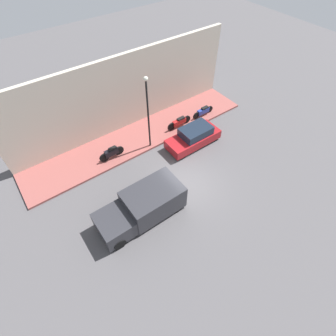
# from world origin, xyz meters

# --- Properties ---
(ground_plane) EXTENTS (60.00, 60.00, 0.00)m
(ground_plane) POSITION_xyz_m (0.00, 0.00, 0.00)
(ground_plane) COLOR #514F51
(sidewalk) EXTENTS (3.20, 17.46, 0.16)m
(sidewalk) POSITION_xyz_m (5.53, 0.00, 0.08)
(sidewalk) COLOR #934C47
(sidewalk) RESTS_ON ground_plane
(building_facade) EXTENTS (0.30, 17.46, 5.62)m
(building_facade) POSITION_xyz_m (7.28, 0.00, 2.81)
(building_facade) COLOR beige
(building_facade) RESTS_ON ground_plane
(parked_car) EXTENTS (1.63, 4.00, 1.43)m
(parked_car) POSITION_xyz_m (2.64, -2.73, 0.67)
(parked_car) COLOR maroon
(parked_car) RESTS_ON ground_plane
(delivery_van) EXTENTS (2.08, 4.98, 1.78)m
(delivery_van) POSITION_xyz_m (-0.31, 3.49, 0.92)
(delivery_van) COLOR #2D2D33
(delivery_van) RESTS_ON ground_plane
(motorcycle_red) EXTENTS (0.30, 2.12, 0.75)m
(motorcycle_red) POSITION_xyz_m (4.67, -3.00, 0.58)
(motorcycle_red) COLOR #B21E1E
(motorcycle_red) RESTS_ON sidewalk
(motorcycle_blue) EXTENTS (0.30, 2.00, 0.72)m
(motorcycle_blue) POSITION_xyz_m (4.64, -5.40, 0.55)
(motorcycle_blue) COLOR navy
(motorcycle_blue) RESTS_ON sidewalk
(motorcycle_black) EXTENTS (0.30, 1.80, 0.85)m
(motorcycle_black) POSITION_xyz_m (4.73, 2.74, 0.62)
(motorcycle_black) COLOR black
(motorcycle_black) RESTS_ON sidewalk
(streetlamp) EXTENTS (0.29, 0.29, 5.37)m
(streetlamp) POSITION_xyz_m (4.22, -0.03, 3.36)
(streetlamp) COLOR black
(streetlamp) RESTS_ON sidewalk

